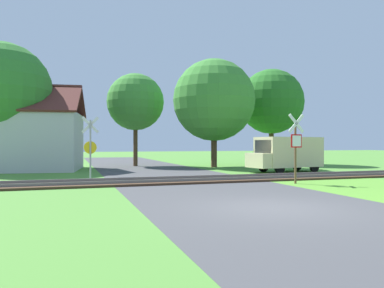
{
  "coord_description": "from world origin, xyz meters",
  "views": [
    {
      "loc": [
        -5.45,
        -9.22,
        1.8
      ],
      "look_at": [
        0.5,
        8.82,
        1.8
      ],
      "focal_mm": 35.0,
      "sensor_mm": 36.0,
      "label": 1
    }
  ],
  "objects_px": {
    "house": "(18,139)",
    "tree_far": "(271,102)",
    "stop_sign_near": "(296,144)",
    "tree_left": "(2,91)",
    "mail_truck": "(287,153)",
    "tree_center": "(135,102)",
    "tree_right": "(214,100)",
    "crossing_sign_far": "(90,144)"
  },
  "relations": [
    {
      "from": "stop_sign_near",
      "to": "crossing_sign_far",
      "type": "xyz_separation_m",
      "value": [
        -8.73,
        5.03,
        -0.01
      ]
    },
    {
      "from": "stop_sign_near",
      "to": "tree_center",
      "type": "distance_m",
      "value": 16.82
    },
    {
      "from": "house",
      "to": "mail_truck",
      "type": "bearing_deg",
      "value": -15.56
    },
    {
      "from": "tree_right",
      "to": "mail_truck",
      "type": "distance_m",
      "value": 7.77
    },
    {
      "from": "house",
      "to": "tree_left",
      "type": "xyz_separation_m",
      "value": [
        -0.86,
        -0.63,
        3.21
      ]
    },
    {
      "from": "tree_far",
      "to": "tree_right",
      "type": "height_order",
      "value": "tree_far"
    },
    {
      "from": "tree_center",
      "to": "tree_right",
      "type": "height_order",
      "value": "tree_right"
    },
    {
      "from": "stop_sign_near",
      "to": "crossing_sign_far",
      "type": "distance_m",
      "value": 10.07
    },
    {
      "from": "tree_left",
      "to": "mail_truck",
      "type": "xyz_separation_m",
      "value": [
        17.47,
        -6.54,
        -4.09
      ]
    },
    {
      "from": "house",
      "to": "tree_center",
      "type": "bearing_deg",
      "value": 23.63
    },
    {
      "from": "tree_far",
      "to": "house",
      "type": "bearing_deg",
      "value": -176.23
    },
    {
      "from": "tree_center",
      "to": "tree_far",
      "type": "distance_m",
      "value": 12.0
    },
    {
      "from": "stop_sign_near",
      "to": "house",
      "type": "relative_size",
      "value": 0.34
    },
    {
      "from": "crossing_sign_far",
      "to": "house",
      "type": "distance_m",
      "value": 9.46
    },
    {
      "from": "stop_sign_near",
      "to": "house",
      "type": "xyz_separation_m",
      "value": [
        -13.1,
        13.41,
        0.32
      ]
    },
    {
      "from": "tree_left",
      "to": "tree_right",
      "type": "bearing_deg",
      "value": -1.44
    },
    {
      "from": "tree_far",
      "to": "mail_truck",
      "type": "relative_size",
      "value": 1.65
    },
    {
      "from": "tree_left",
      "to": "tree_far",
      "type": "xyz_separation_m",
      "value": [
        21.31,
        1.98,
        0.23
      ]
    },
    {
      "from": "stop_sign_near",
      "to": "mail_truck",
      "type": "bearing_deg",
      "value": -126.38
    },
    {
      "from": "house",
      "to": "mail_truck",
      "type": "xyz_separation_m",
      "value": [
        16.6,
        -7.17,
        -0.88
      ]
    },
    {
      "from": "stop_sign_near",
      "to": "house",
      "type": "bearing_deg",
      "value": -52.71
    },
    {
      "from": "house",
      "to": "tree_left",
      "type": "distance_m",
      "value": 3.38
    },
    {
      "from": "house",
      "to": "tree_right",
      "type": "height_order",
      "value": "tree_right"
    },
    {
      "from": "crossing_sign_far",
      "to": "tree_center",
      "type": "height_order",
      "value": "tree_center"
    },
    {
      "from": "crossing_sign_far",
      "to": "house",
      "type": "xyz_separation_m",
      "value": [
        -4.37,
        8.38,
        0.33
      ]
    },
    {
      "from": "tree_right",
      "to": "crossing_sign_far",
      "type": "bearing_deg",
      "value": -142.65
    },
    {
      "from": "stop_sign_near",
      "to": "tree_far",
      "type": "xyz_separation_m",
      "value": [
        7.35,
        14.75,
        3.76
      ]
    },
    {
      "from": "stop_sign_near",
      "to": "tree_far",
      "type": "relative_size",
      "value": 0.38
    },
    {
      "from": "tree_far",
      "to": "mail_truck",
      "type": "height_order",
      "value": "tree_far"
    },
    {
      "from": "tree_left",
      "to": "tree_right",
      "type": "distance_m",
      "value": 14.91
    },
    {
      "from": "mail_truck",
      "to": "tree_far",
      "type": "bearing_deg",
      "value": -33.42
    },
    {
      "from": "house",
      "to": "tree_far",
      "type": "height_order",
      "value": "tree_far"
    },
    {
      "from": "crossing_sign_far",
      "to": "mail_truck",
      "type": "xyz_separation_m",
      "value": [
        12.23,
        1.21,
        -0.56
      ]
    },
    {
      "from": "tree_left",
      "to": "tree_far",
      "type": "height_order",
      "value": "tree_left"
    },
    {
      "from": "crossing_sign_far",
      "to": "house",
      "type": "bearing_deg",
      "value": 114.97
    },
    {
      "from": "tree_far",
      "to": "tree_right",
      "type": "bearing_deg",
      "value": -159.86
    },
    {
      "from": "tree_left",
      "to": "tree_center",
      "type": "relative_size",
      "value": 1.13
    },
    {
      "from": "house",
      "to": "tree_left",
      "type": "bearing_deg",
      "value": -136.12
    },
    {
      "from": "tree_center",
      "to": "tree_far",
      "type": "height_order",
      "value": "tree_far"
    },
    {
      "from": "house",
      "to": "stop_sign_near",
      "type": "bearing_deg",
      "value": -37.87
    },
    {
      "from": "tree_center",
      "to": "tree_right",
      "type": "relative_size",
      "value": 0.9
    },
    {
      "from": "house",
      "to": "mail_truck",
      "type": "height_order",
      "value": "house"
    }
  ]
}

